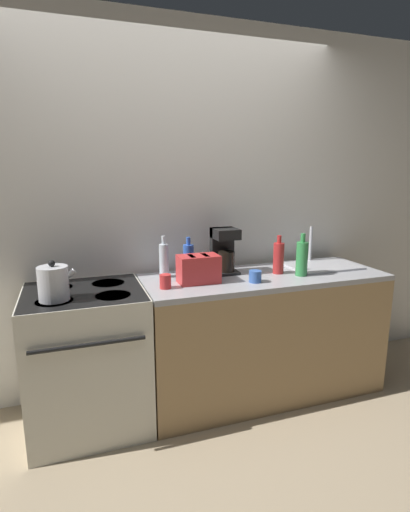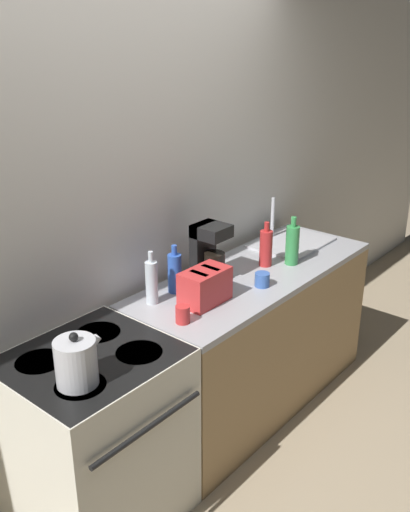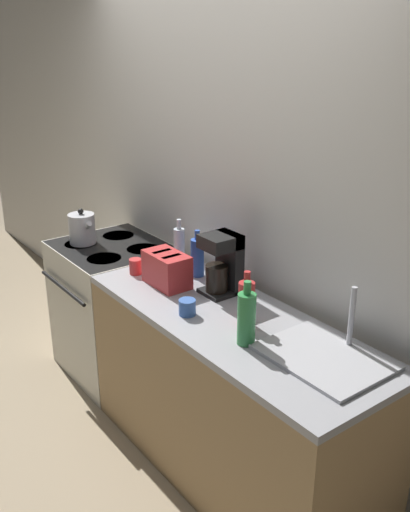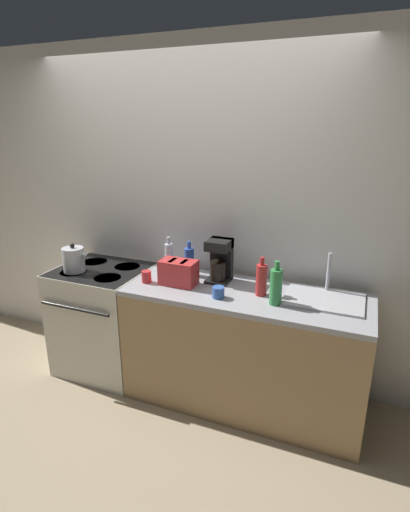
% 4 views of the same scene
% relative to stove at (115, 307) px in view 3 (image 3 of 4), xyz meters
% --- Properties ---
extents(ground_plane, '(12.00, 12.00, 0.00)m').
position_rel_stove_xyz_m(ground_plane, '(0.61, -0.32, -0.45)').
color(ground_plane, tan).
extents(wall_back, '(8.00, 0.05, 2.60)m').
position_rel_stove_xyz_m(wall_back, '(0.61, 0.38, 0.85)').
color(wall_back, silver).
rests_on(wall_back, ground_plane).
extents(stove, '(0.71, 0.68, 0.88)m').
position_rel_stove_xyz_m(stove, '(0.00, 0.00, 0.00)').
color(stove, silver).
rests_on(stove, ground_plane).
extents(counter_block, '(1.68, 0.62, 0.88)m').
position_rel_stove_xyz_m(counter_block, '(1.21, -0.01, -0.01)').
color(counter_block, tan).
rests_on(counter_block, ground_plane).
extents(kettle, '(0.21, 0.17, 0.23)m').
position_rel_stove_xyz_m(kettle, '(-0.16, -0.12, 0.53)').
color(kettle, silver).
rests_on(kettle, stove).
extents(toaster, '(0.26, 0.16, 0.18)m').
position_rel_stove_xyz_m(toaster, '(0.71, -0.05, 0.52)').
color(toaster, red).
rests_on(toaster, counter_block).
extents(coffee_maker, '(0.17, 0.18, 0.32)m').
position_rel_stove_xyz_m(coffee_maker, '(0.96, 0.14, 0.59)').
color(coffee_maker, black).
rests_on(coffee_maker, counter_block).
extents(sink_tray, '(0.51, 0.39, 0.28)m').
position_rel_stove_xyz_m(sink_tray, '(1.72, 0.07, 0.44)').
color(sink_tray, '#B7B7BC').
rests_on(sink_tray, counter_block).
extents(bottle_clear, '(0.06, 0.06, 0.28)m').
position_rel_stove_xyz_m(bottle_clear, '(0.54, 0.16, 0.55)').
color(bottle_clear, silver).
rests_on(bottle_clear, counter_block).
extents(bottle_blue, '(0.07, 0.07, 0.26)m').
position_rel_stove_xyz_m(bottle_blue, '(0.71, 0.16, 0.54)').
color(bottle_blue, '#2D56B7').
rests_on(bottle_blue, counter_block).
extents(bottle_red, '(0.07, 0.07, 0.27)m').
position_rel_stove_xyz_m(bottle_red, '(1.31, -0.01, 0.54)').
color(bottle_red, '#B72828').
rests_on(bottle_red, counter_block).
extents(bottle_green, '(0.08, 0.08, 0.29)m').
position_rel_stove_xyz_m(bottle_green, '(1.43, -0.11, 0.55)').
color(bottle_green, '#338C47').
rests_on(bottle_green, counter_block).
extents(cup_blue, '(0.08, 0.08, 0.08)m').
position_rel_stove_xyz_m(cup_blue, '(1.06, -0.16, 0.47)').
color(cup_blue, '#3860B2').
rests_on(cup_blue, counter_block).
extents(cup_red, '(0.07, 0.07, 0.09)m').
position_rel_stove_xyz_m(cup_red, '(0.48, -0.10, 0.47)').
color(cup_red, red).
rests_on(cup_red, counter_block).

